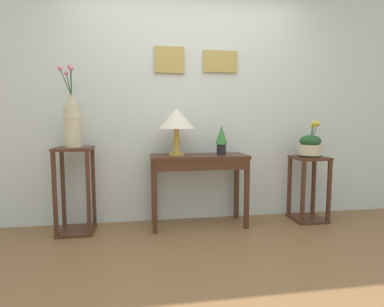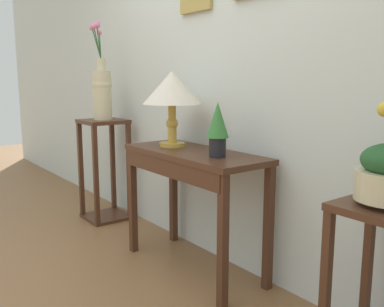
# 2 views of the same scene
# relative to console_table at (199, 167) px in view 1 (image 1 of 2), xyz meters

# --- Properties ---
(ground_plane) EXTENTS (12.00, 12.00, 0.01)m
(ground_plane) POSITION_rel_console_table_xyz_m (-0.07, -1.16, -0.64)
(ground_plane) COLOR brown
(back_wall_with_art) EXTENTS (9.00, 0.13, 2.80)m
(back_wall_with_art) POSITION_rel_console_table_xyz_m (-0.07, 0.31, 0.76)
(back_wall_with_art) COLOR silver
(back_wall_with_art) RESTS_ON ground
(console_table) EXTENTS (1.00, 0.40, 0.76)m
(console_table) POSITION_rel_console_table_xyz_m (0.00, 0.00, 0.00)
(console_table) COLOR #472819
(console_table) RESTS_ON ground
(table_lamp) EXTENTS (0.37, 0.37, 0.48)m
(table_lamp) POSITION_rel_console_table_xyz_m (-0.23, 0.02, 0.48)
(table_lamp) COLOR gold
(table_lamp) RESTS_ON console_table
(potted_plant_on_console) EXTENTS (0.13, 0.13, 0.31)m
(potted_plant_on_console) POSITION_rel_console_table_xyz_m (0.24, 0.01, 0.29)
(potted_plant_on_console) COLOR black
(potted_plant_on_console) RESTS_ON console_table
(pedestal_stand_left) EXTENTS (0.35, 0.35, 0.86)m
(pedestal_stand_left) POSITION_rel_console_table_xyz_m (-1.24, 0.02, -0.21)
(pedestal_stand_left) COLOR #472819
(pedestal_stand_left) RESTS_ON ground
(flower_vase_tall_left) EXTENTS (0.19, 0.17, 0.79)m
(flower_vase_tall_left) POSITION_rel_console_table_xyz_m (-1.24, 0.02, 0.47)
(flower_vase_tall_left) COLOR beige
(flower_vase_tall_left) RESTS_ON pedestal_stand_left
(pedestal_stand_right) EXTENTS (0.35, 0.35, 0.72)m
(pedestal_stand_right) POSITION_rel_console_table_xyz_m (1.24, 0.00, -0.28)
(pedestal_stand_right) COLOR #472819
(pedestal_stand_right) RESTS_ON ground
(planter_bowl_wide_right) EXTENTS (0.26, 0.26, 0.39)m
(planter_bowl_wide_right) POSITION_rel_console_table_xyz_m (1.24, 0.00, 0.21)
(planter_bowl_wide_right) COLOR beige
(planter_bowl_wide_right) RESTS_ON pedestal_stand_right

